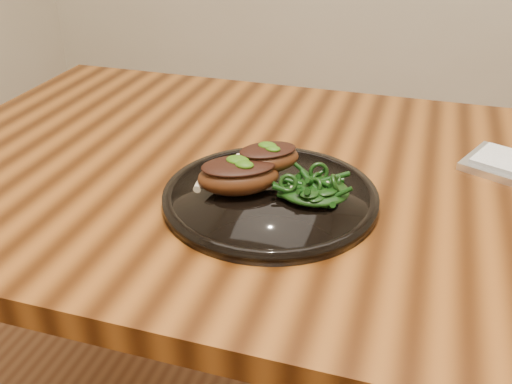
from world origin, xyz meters
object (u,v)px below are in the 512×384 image
(desk, at_px, (384,230))
(lamb_chop_front, at_px, (238,175))
(plate, at_px, (270,196))
(greens_heap, at_px, (313,186))

(desk, relative_size, lamb_chop_front, 11.56)
(plate, distance_m, lamb_chop_front, 0.06)
(desk, height_order, greens_heap, greens_heap)
(desk, height_order, lamb_chop_front, lamb_chop_front)
(desk, distance_m, greens_heap, 0.18)
(plate, relative_size, greens_heap, 3.01)
(plate, bearing_deg, lamb_chop_front, -166.08)
(plate, distance_m, greens_heap, 0.07)
(lamb_chop_front, relative_size, greens_heap, 1.34)
(plate, bearing_deg, desk, 33.27)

